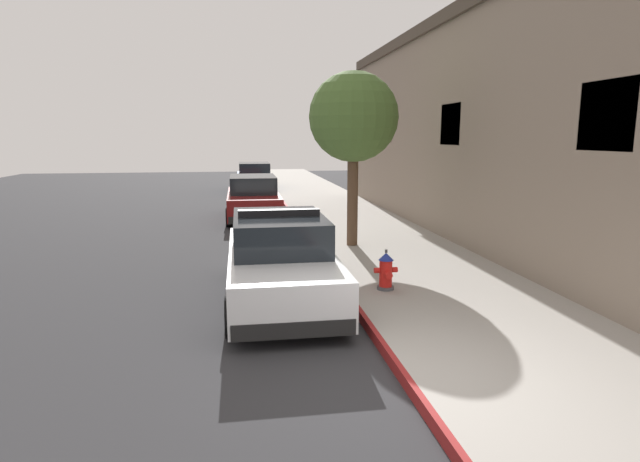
% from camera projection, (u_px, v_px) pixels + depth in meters
% --- Properties ---
extents(ground_plane, '(30.34, 60.00, 0.20)m').
position_uv_depth(ground_plane, '(166.00, 243.00, 15.29)').
color(ground_plane, '#2B2B2D').
extents(sidewalk_pavement, '(3.72, 60.00, 0.17)m').
position_uv_depth(sidewalk_pavement, '(364.00, 231.00, 16.17)').
color(sidewalk_pavement, '#9E9991').
rests_on(sidewalk_pavement, ground).
extents(curb_painted_edge, '(0.08, 60.00, 0.17)m').
position_uv_depth(curb_painted_edge, '(304.00, 233.00, 15.89)').
color(curb_painted_edge, maroon).
rests_on(curb_painted_edge, ground).
extents(storefront_building, '(5.69, 21.96, 6.38)m').
position_uv_depth(storefront_building, '(543.00, 129.00, 14.43)').
color(storefront_building, gray).
rests_on(storefront_building, ground).
extents(police_cruiser, '(1.94, 4.84, 1.68)m').
position_uv_depth(police_cruiser, '(280.00, 260.00, 9.54)').
color(police_cruiser, white).
rests_on(police_cruiser, ground).
extents(parked_car_silver_ahead, '(1.94, 4.84, 1.56)m').
position_uv_depth(parked_car_silver_ahead, '(253.00, 198.00, 19.09)').
color(parked_car_silver_ahead, maroon).
rests_on(parked_car_silver_ahead, ground).
extents(parked_car_dark_far, '(1.94, 4.84, 1.56)m').
position_uv_depth(parked_car_dark_far, '(254.00, 178.00, 28.64)').
color(parked_car_dark_far, navy).
rests_on(parked_car_dark_far, ground).
extents(fire_hydrant, '(0.44, 0.40, 0.76)m').
position_uv_depth(fire_hydrant, '(386.00, 271.00, 9.65)').
color(fire_hydrant, '#4C4C51').
rests_on(fire_hydrant, sidewalk_pavement).
extents(street_tree, '(2.28, 2.28, 4.45)m').
position_uv_depth(street_tree, '(353.00, 118.00, 13.11)').
color(street_tree, brown).
rests_on(street_tree, sidewalk_pavement).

